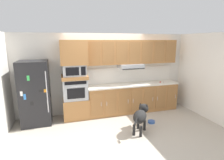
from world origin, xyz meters
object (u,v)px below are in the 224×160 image
at_px(refrigerator, 35,93).
at_px(dog, 141,115).
at_px(dog_food_bowl, 151,122).
at_px(built_in_oven, 75,89).
at_px(screwdriver, 161,82).
at_px(microwave, 74,70).

xyz_separation_m(refrigerator, dog, (2.58, -1.25, -0.45)).
bearing_deg(refrigerator, dog_food_bowl, -16.48).
distance_m(built_in_oven, screwdriver, 2.79).
height_order(built_in_oven, dog_food_bowl, built_in_oven).
xyz_separation_m(built_in_oven, microwave, (0.00, -0.00, 0.56)).
distance_m(built_in_oven, dog, 2.05).
bearing_deg(dog_food_bowl, microwave, 153.94).
relative_size(microwave, dog_food_bowl, 3.22).
height_order(built_in_oven, screwdriver, built_in_oven).
distance_m(microwave, screwdriver, 2.84).
distance_m(microwave, dog, 2.25).
relative_size(microwave, dog, 0.81).
height_order(dog, dog_food_bowl, dog).
distance_m(microwave, dog_food_bowl, 2.65).
height_order(screwdriver, dog_food_bowl, screwdriver).
height_order(screwdriver, dog, screwdriver).
xyz_separation_m(built_in_oven, dog, (1.50, -1.31, -0.47)).
height_order(refrigerator, microwave, refrigerator).
height_order(refrigerator, dog_food_bowl, refrigerator).
bearing_deg(dog, built_in_oven, 89.58).
relative_size(built_in_oven, screwdriver, 4.15).
bearing_deg(screwdriver, dog, -136.38).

